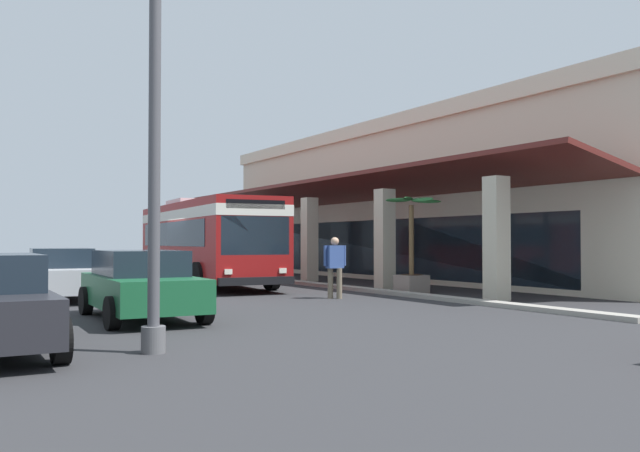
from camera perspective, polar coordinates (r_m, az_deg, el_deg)
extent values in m
plane|color=#2D2D30|center=(29.09, 4.65, -4.62)|extent=(120.00, 120.00, 0.00)
cube|color=#9E998E|center=(27.43, -3.16, -4.69)|extent=(31.92, 0.50, 0.12)
cube|color=beige|center=(33.04, 11.94, 1.33)|extent=(26.60, 11.07, 6.38)
cube|color=beige|center=(33.39, 11.91, 7.32)|extent=(26.90, 11.37, 0.60)
cube|color=beige|center=(37.59, -8.99, -1.19)|extent=(0.55, 0.55, 3.51)
cube|color=beige|center=(32.70, -5.54, -1.18)|extent=(0.55, 0.55, 3.51)
cube|color=beige|center=(27.98, -0.90, -1.16)|extent=(0.55, 0.55, 3.51)
cube|color=beige|center=(23.51, 5.55, -1.12)|extent=(0.55, 0.55, 3.51)
cube|color=beige|center=(19.48, 14.84, -1.03)|extent=(0.55, 0.55, 3.51)
cube|color=#5B1E19|center=(28.74, 1.39, 3.03)|extent=(26.60, 3.16, 0.82)
cube|color=#19232D|center=(29.56, 4.09, -1.85)|extent=(22.34, 0.08, 2.40)
cube|color=maroon|center=(25.91, -9.78, -1.19)|extent=(11.17, 3.43, 2.75)
cube|color=silver|center=(25.93, -9.77, 0.86)|extent=(11.19, 3.45, 0.36)
cube|color=#19232D|center=(26.20, -9.96, -0.69)|extent=(9.42, 3.32, 0.90)
cube|color=#19232D|center=(20.72, -5.53, -0.82)|extent=(0.24, 2.24, 1.20)
cube|color=black|center=(20.74, -5.52, 1.86)|extent=(0.22, 1.94, 0.28)
cube|color=black|center=(20.63, -5.41, -4.70)|extent=(0.40, 2.46, 0.24)
cube|color=silver|center=(21.02, -3.21, -3.83)|extent=(0.08, 0.24, 0.16)
cube|color=silver|center=(20.39, -7.84, -3.89)|extent=(0.08, 0.24, 0.16)
cube|color=silver|center=(27.40, -10.65, 1.94)|extent=(2.54, 1.97, 0.24)
cylinder|color=black|center=(22.92, -4.16, -4.25)|extent=(1.00, 0.30, 1.00)
cylinder|color=black|center=(22.10, -10.33, -4.34)|extent=(1.00, 0.30, 1.00)
cylinder|color=black|center=(29.25, -9.08, -3.61)|extent=(1.00, 0.30, 1.00)
cylinder|color=black|center=(28.61, -13.98, -3.63)|extent=(1.00, 0.30, 1.00)
cylinder|color=black|center=(9.79, -21.27, -9.12)|extent=(0.64, 0.22, 0.64)
cylinder|color=black|center=(12.74, -23.17, -7.27)|extent=(0.64, 0.22, 0.64)
cube|color=#B2B5BA|center=(20.33, -21.23, -4.25)|extent=(4.55, 2.20, 0.66)
cube|color=#19232D|center=(20.51, -21.26, -2.54)|extent=(2.60, 1.81, 0.54)
cylinder|color=black|center=(18.95, -18.18, -5.34)|extent=(0.64, 0.22, 0.64)
cylinder|color=black|center=(18.81, -23.66, -5.32)|extent=(0.64, 0.22, 0.64)
cylinder|color=black|center=(21.91, -19.16, -4.78)|extent=(0.64, 0.22, 0.64)
cylinder|color=black|center=(21.79, -23.89, -4.76)|extent=(0.64, 0.22, 0.64)
cube|color=#195933|center=(14.82, -15.01, -5.40)|extent=(4.47, 1.98, 0.66)
cube|color=#19232D|center=(14.98, -15.17, -3.06)|extent=(2.53, 1.68, 0.54)
cylinder|color=black|center=(13.65, -9.84, -6.96)|extent=(0.64, 0.22, 0.64)
cylinder|color=black|center=(13.19, -17.34, -7.11)|extent=(0.64, 0.22, 0.64)
cylinder|color=black|center=(16.50, -13.16, -5.97)|extent=(0.64, 0.22, 0.64)
cylinder|color=black|center=(16.13, -19.38, -6.04)|extent=(0.64, 0.22, 0.64)
cylinder|color=#726651|center=(19.53, 0.90, -4.92)|extent=(0.16, 0.16, 0.89)
cylinder|color=#726651|center=(19.47, 1.66, -4.93)|extent=(0.16, 0.16, 0.89)
cube|color=#334C8C|center=(19.47, 1.28, -2.65)|extent=(0.25, 0.53, 0.66)
sphere|color=tan|center=(19.46, 1.27, -1.32)|extent=(0.24, 0.24, 0.24)
cylinder|color=#334C8C|center=(19.33, 0.44, -2.56)|extent=(0.09, 0.09, 0.60)
cylinder|color=#334C8C|center=(19.61, 2.10, -2.54)|extent=(0.09, 0.09, 0.60)
cube|color=gray|center=(21.88, 7.83, -4.93)|extent=(0.84, 0.84, 0.58)
cylinder|color=#332319|center=(21.87, 7.83, -4.15)|extent=(0.72, 0.72, 0.02)
cylinder|color=brown|center=(21.84, 7.82, -1.19)|extent=(0.16, 0.16, 2.28)
ellipsoid|color=#286B33|center=(21.55, 8.72, 2.25)|extent=(0.98, 0.32, 0.19)
ellipsoid|color=#286B33|center=(22.11, 9.07, 2.11)|extent=(0.46, 1.09, 0.18)
ellipsoid|color=#286B33|center=(22.26, 7.85, 2.28)|extent=(0.71, 0.66, 0.16)
ellipsoid|color=#286B33|center=(22.03, 6.70, 2.22)|extent=(0.87, 0.66, 0.17)
ellipsoid|color=#286B33|center=(21.55, 7.50, 2.35)|extent=(0.56, 0.71, 0.15)
cylinder|color=#59595B|center=(10.36, -14.05, -9.40)|extent=(0.36, 0.36, 0.40)
cylinder|color=#4C4C51|center=(10.57, -13.93, 12.47)|extent=(0.18, 0.18, 8.35)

